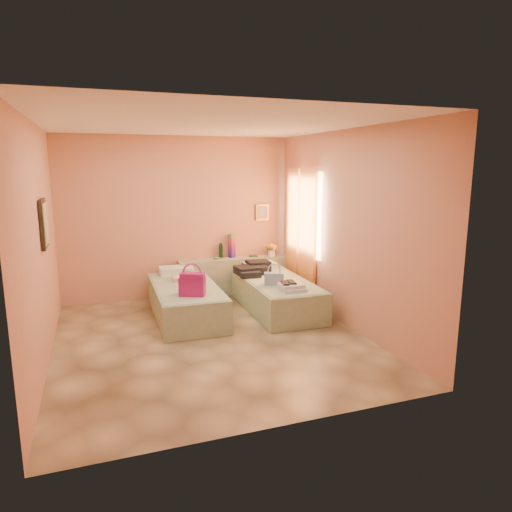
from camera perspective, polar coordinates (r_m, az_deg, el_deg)
The scene contains 16 objects.
ground at distance 6.27m, azimuth -5.58°, elevation -10.30°, with size 4.50×4.50×0.00m, color tan.
room_walls at distance 6.45m, azimuth -5.34°, elevation 6.67°, with size 4.02×4.51×2.81m.
headboard_ledge at distance 8.35m, azimuth -2.65°, elevation -2.44°, with size 2.05×0.30×0.65m, color #A9B493.
bed_left at distance 7.13m, azimuth -8.76°, elevation -5.58°, with size 0.90×2.00×0.50m, color #A3B994.
bed_right at distance 7.38m, azimuth 2.58°, elevation -4.87°, with size 0.90×2.00×0.50m, color #A3B994.
water_bottle at distance 8.27m, azimuth -4.41°, elevation 0.63°, with size 0.07×0.07×0.26m, color #14391C.
rainbow_box at distance 8.31m, azimuth -3.04°, elevation 1.29°, with size 0.10×0.10×0.43m, color #9E1363.
small_dish at distance 8.19m, azimuth -4.92°, elevation -0.30°, with size 0.13×0.13×0.03m, color #519562.
green_book at distance 8.41m, azimuth -0.34°, elevation 0.02°, with size 0.16×0.12×0.03m, color #254528.
flower_vase at distance 8.43m, azimuth 1.99°, elevation 0.94°, with size 0.22×0.22×0.28m, color white.
magenta_handbag at distance 6.47m, azimuth -7.96°, elevation -3.48°, with size 0.35×0.20×0.33m, color #9E1363.
khaki_garment at distance 7.39m, azimuth -8.88°, elevation -2.72°, with size 0.37×0.30×0.06m, color tan.
clothes_pile at distance 7.71m, azimuth -0.25°, elevation -1.59°, with size 0.57×0.57×0.17m, color black.
blue_handbag at distance 6.98m, azimuth 2.26°, elevation -2.88°, with size 0.29×0.13×0.19m, color #3A5C8C.
towel_stack at distance 6.69m, azimuth 4.65°, elevation -3.92°, with size 0.35×0.30×0.10m, color silver.
sandal_pair at distance 6.70m, azimuth 4.11°, elevation -3.34°, with size 0.18×0.24×0.02m, color black.
Camera 1 is at (-1.39, -5.67, 2.29)m, focal length 32.00 mm.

